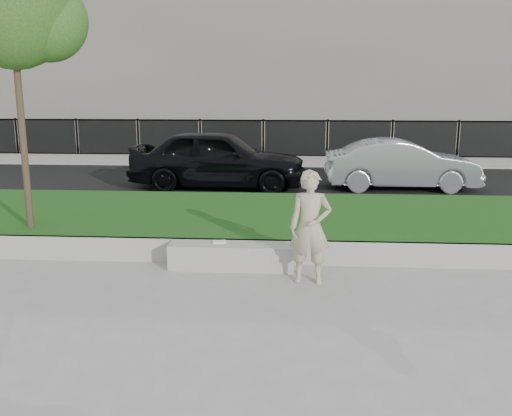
# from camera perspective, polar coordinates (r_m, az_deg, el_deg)

# --- Properties ---
(ground) EXTENTS (90.00, 90.00, 0.00)m
(ground) POSITION_cam_1_polar(r_m,az_deg,el_deg) (8.26, 0.34, -7.84)
(ground) COLOR gray
(ground) RESTS_ON ground
(grass_bank) EXTENTS (34.00, 4.00, 0.40)m
(grass_bank) POSITION_cam_1_polar(r_m,az_deg,el_deg) (11.07, 1.29, -1.46)
(grass_bank) COLOR #18390E
(grass_bank) RESTS_ON ground
(grass_kerb) EXTENTS (34.00, 0.08, 0.40)m
(grass_kerb) POSITION_cam_1_polar(r_m,az_deg,el_deg) (9.18, 0.74, -4.41)
(grass_kerb) COLOR gray
(grass_kerb) RESTS_ON ground
(street) EXTENTS (34.00, 7.00, 0.04)m
(street) POSITION_cam_1_polar(r_m,az_deg,el_deg) (16.49, 2.15, 2.55)
(street) COLOR black
(street) RESTS_ON ground
(far_pavement) EXTENTS (34.00, 3.00, 0.12)m
(far_pavement) POSITION_cam_1_polar(r_m,az_deg,el_deg) (20.93, 2.52, 4.79)
(far_pavement) COLOR gray
(far_pavement) RESTS_ON ground
(iron_fence) EXTENTS (32.00, 0.30, 1.50)m
(iron_fence) POSITION_cam_1_polar(r_m,az_deg,el_deg) (19.87, 2.47, 5.78)
(iron_fence) COLOR slate
(iron_fence) RESTS_ON far_pavement
(building_facade) EXTENTS (34.00, 10.00, 10.00)m
(building_facade) POSITION_cam_1_polar(r_m,az_deg,el_deg) (27.82, 2.99, 16.89)
(building_facade) COLOR slate
(building_facade) RESTS_ON ground
(stone_bench) EXTENTS (1.95, 0.49, 0.40)m
(stone_bench) POSITION_cam_1_polar(r_m,az_deg,el_deg) (8.99, -2.44, -4.80)
(stone_bench) COLOR gray
(stone_bench) RESTS_ON ground
(man) EXTENTS (0.62, 0.43, 1.65)m
(man) POSITION_cam_1_polar(r_m,az_deg,el_deg) (8.24, 5.44, -1.92)
(man) COLOR #B5A78B
(man) RESTS_ON ground
(book) EXTENTS (0.23, 0.19, 0.02)m
(book) POSITION_cam_1_polar(r_m,az_deg,el_deg) (9.00, -3.68, -3.39)
(book) COLOR white
(book) RESTS_ON stone_bench
(car_dark) EXTENTS (4.79, 2.09, 1.61)m
(car_dark) POSITION_cam_1_polar(r_m,az_deg,el_deg) (15.45, -3.80, 4.95)
(car_dark) COLOR black
(car_dark) RESTS_ON street
(car_silver) EXTENTS (4.06, 1.50, 1.33)m
(car_silver) POSITION_cam_1_polar(r_m,az_deg,el_deg) (15.78, 14.34, 4.23)
(car_silver) COLOR #979A9F
(car_silver) RESTS_ON street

